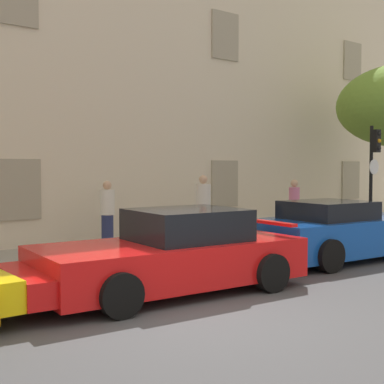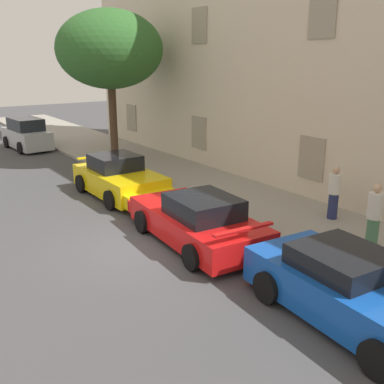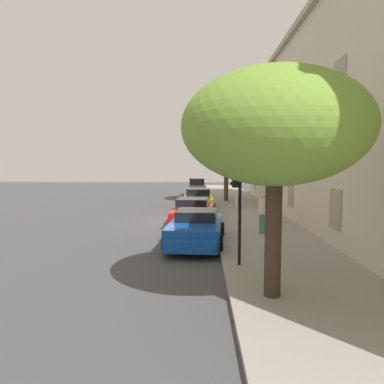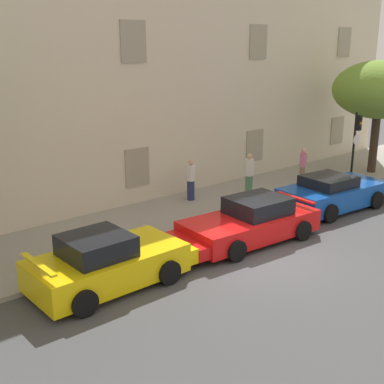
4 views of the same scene
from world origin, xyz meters
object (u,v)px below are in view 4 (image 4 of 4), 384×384
sportscar_red_lead (112,262)px  pedestrian_bystander (303,165)px  tree_near_kerb (379,90)px  pedestrian_admiring (191,180)px  traffic_light (356,136)px  sportscar_white_middle (336,193)px  pedestrian_strolling (249,175)px  sportscar_yellow_flank (246,224)px

sportscar_red_lead → pedestrian_bystander: pedestrian_bystander is taller
tree_near_kerb → pedestrian_admiring: bearing=167.2°
sportscar_red_lead → traffic_light: traffic_light is taller
sportscar_red_lead → sportscar_white_middle: size_ratio=0.91×
pedestrian_strolling → tree_near_kerb: bearing=-7.9°
pedestrian_strolling → pedestrian_bystander: 3.27m
pedestrian_admiring → pedestrian_bystander: bearing=-14.4°
traffic_light → pedestrian_strolling: (-5.05, 1.67, -1.27)m
sportscar_red_lead → pedestrian_admiring: 7.53m
sportscar_yellow_flank → traffic_light: (8.54, 1.52, 1.72)m
sportscar_yellow_flank → traffic_light: size_ratio=1.62×
tree_near_kerb → pedestrian_bystander: (-4.40, 0.85, -3.14)m
tree_near_kerb → pedestrian_admiring: 10.56m
sportscar_white_middle → traffic_light: 3.91m
sportscar_red_lead → sportscar_white_middle: sportscar_red_lead is taller
sportscar_red_lead → tree_near_kerb: size_ratio=0.84×
sportscar_white_middle → pedestrian_admiring: pedestrian_admiring is taller
sportscar_yellow_flank → traffic_light: bearing=10.1°
pedestrian_strolling → sportscar_white_middle: bearing=-59.0°
tree_near_kerb → traffic_light: 3.23m
pedestrian_admiring → tree_near_kerb: bearing=-12.8°
traffic_light → pedestrian_bystander: 2.66m
sportscar_yellow_flank → tree_near_kerb: tree_near_kerb is taller
tree_near_kerb → traffic_light: size_ratio=1.68×
sportscar_white_middle → traffic_light: traffic_light is taller
sportscar_yellow_flank → pedestrian_admiring: bearing=73.0°
tree_near_kerb → traffic_light: (-2.62, -0.60, -1.80)m
traffic_light → sportscar_white_middle: bearing=-157.8°
tree_near_kerb → traffic_light: bearing=-167.1°
tree_near_kerb → pedestrian_admiring: tree_near_kerb is taller
sportscar_red_lead → traffic_light: bearing=5.5°
pedestrian_admiring → traffic_light: bearing=-21.5°
tree_near_kerb → pedestrian_strolling: (-7.67, 1.07, -3.07)m
sportscar_red_lead → traffic_light: 13.66m
tree_near_kerb → pedestrian_bystander: bearing=169.1°
sportscar_white_middle → pedestrian_admiring: (-3.96, 4.16, 0.37)m
pedestrian_admiring → pedestrian_strolling: (2.16, -1.17, 0.07)m
sportscar_yellow_flank → pedestrian_bystander: bearing=23.7°
sportscar_red_lead → pedestrian_strolling: (8.44, 2.98, 0.41)m
sportscar_red_lead → pedestrian_strolling: bearing=19.4°
traffic_light → pedestrian_strolling: size_ratio=1.78×
sportscar_yellow_flank → pedestrian_strolling: bearing=42.4°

